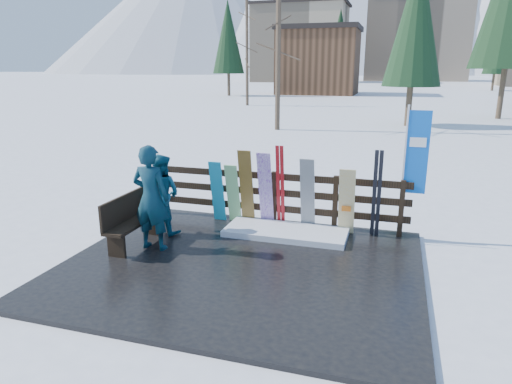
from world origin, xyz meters
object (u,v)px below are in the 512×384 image
(snowboard_2, at_px, (246,188))
(snowboard_3, at_px, (265,190))
(bench, at_px, (130,219))
(snowboard_5, at_px, (347,202))
(snowboard_0, at_px, (217,192))
(person_back, at_px, (162,194))
(person_front, at_px, (151,198))
(snowboard_4, at_px, (307,195))
(rental_flag, at_px, (414,157))
(snowboard_1, at_px, (233,194))

(snowboard_2, distance_m, snowboard_3, 0.42)
(bench, distance_m, snowboard_5, 4.21)
(snowboard_0, relative_size, person_back, 0.85)
(person_front, bearing_deg, snowboard_0, -106.84)
(snowboard_2, relative_size, snowboard_4, 1.06)
(snowboard_0, relative_size, snowboard_4, 0.88)
(snowboard_4, bearing_deg, snowboard_0, 180.00)
(snowboard_3, distance_m, person_front, 2.44)
(snowboard_5, relative_size, person_front, 0.71)
(snowboard_2, xyz_separation_m, snowboard_5, (2.10, -0.00, -0.13))
(snowboard_2, xyz_separation_m, rental_flag, (3.29, 0.27, 0.78))
(bench, relative_size, snowboard_4, 0.95)
(snowboard_1, bearing_deg, snowboard_4, 0.00)
(snowboard_0, relative_size, person_front, 0.71)
(snowboard_4, distance_m, person_front, 3.11)
(snowboard_0, xyz_separation_m, snowboard_5, (2.76, 0.00, 0.00))
(snowboard_1, bearing_deg, person_back, -141.05)
(person_front, bearing_deg, rental_flag, -154.43)
(person_back, bearing_deg, snowboard_2, -139.29)
(snowboard_5, distance_m, rental_flag, 1.53)
(bench, relative_size, snowboard_2, 0.90)
(snowboard_0, relative_size, snowboard_2, 0.83)
(person_front, bearing_deg, bench, -2.29)
(snowboard_5, bearing_deg, snowboard_3, 180.00)
(bench, bearing_deg, person_back, 72.22)
(snowboard_3, xyz_separation_m, rental_flag, (2.88, 0.27, 0.80))
(snowboard_3, distance_m, snowboard_4, 0.89)
(snowboard_3, relative_size, person_back, 1.02)
(bench, height_order, snowboard_3, snowboard_3)
(person_front, bearing_deg, snowboard_3, -131.81)
(snowboard_1, distance_m, rental_flag, 3.73)
(rental_flag, xyz_separation_m, person_back, (-4.77, -1.22, -0.79))
(snowboard_5, distance_m, person_front, 3.79)
(snowboard_3, relative_size, person_front, 0.85)
(bench, height_order, person_back, person_back)
(snowboard_5, bearing_deg, person_back, -165.10)
(person_front, bearing_deg, snowboard_1, -116.60)
(snowboard_0, height_order, snowboard_3, snowboard_3)
(bench, xyz_separation_m, rental_flag, (5.03, 2.01, 1.09))
(rental_flag, xyz_separation_m, person_front, (-4.54, -2.04, -0.63))
(snowboard_3, relative_size, rental_flag, 0.64)
(snowboard_3, xyz_separation_m, person_front, (-1.66, -1.77, 0.17))
(snowboard_0, xyz_separation_m, snowboard_1, (0.36, 0.00, -0.02))
(snowboard_0, height_order, snowboard_2, snowboard_2)
(bench, xyz_separation_m, snowboard_4, (3.04, 1.74, 0.26))
(snowboard_5, bearing_deg, snowboard_0, 180.00)
(bench, relative_size, snowboard_1, 1.11)
(snowboard_5, bearing_deg, snowboard_4, 180.00)
(snowboard_4, distance_m, rental_flag, 2.17)
(bench, distance_m, snowboard_3, 2.79)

